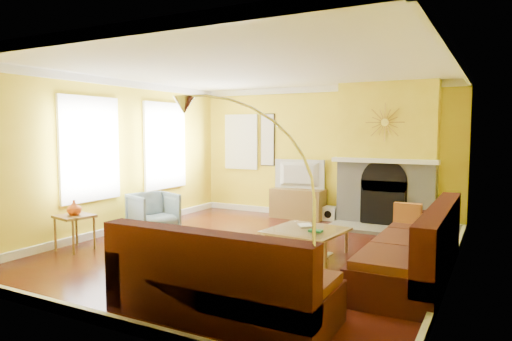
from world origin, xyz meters
The scene contains 27 objects.
floor centered at (0.00, 0.00, -0.01)m, with size 5.50×6.00×0.02m, color #501B11.
ceiling centered at (0.00, 0.00, 2.71)m, with size 5.50×6.00×0.02m, color white.
wall_back centered at (0.00, 3.01, 1.35)m, with size 5.50×0.02×2.70m, color yellow.
wall_front centered at (0.00, -3.01, 1.35)m, with size 5.50×0.02×2.70m, color yellow.
wall_left centered at (-2.76, 0.00, 1.35)m, with size 0.02×6.00×2.70m, color yellow.
wall_right centered at (2.76, 0.00, 1.35)m, with size 0.02×6.00×2.70m, color yellow.
baseboard centered at (0.00, 0.00, 0.06)m, with size 5.50×6.00×0.12m, color white, non-canonical shape.
crown_molding centered at (0.00, 0.00, 2.64)m, with size 5.50×6.00×0.12m, color white, non-canonical shape.
window_left_near centered at (-2.72, 1.30, 1.50)m, with size 0.06×1.22×1.72m, color white.
window_left_far centered at (-2.72, -0.60, 1.50)m, with size 0.06×1.22×1.72m, color white.
window_back centered at (-1.90, 2.96, 1.55)m, with size 0.82×0.06×1.22m, color white.
wall_art centered at (-1.25, 2.97, 1.60)m, with size 0.34×0.04×1.14m, color white.
fireplace centered at (1.35, 2.80, 1.35)m, with size 1.80×0.40×2.70m, color #9B9992, non-canonical shape.
mantel centered at (1.35, 2.56, 1.25)m, with size 1.92×0.22×0.08m, color white.
hearth centered at (1.35, 2.25, 0.03)m, with size 1.80×0.70×0.06m, color #9B9992.
sunburst centered at (1.35, 2.57, 1.95)m, with size 0.70×0.04×0.70m, color olive, non-canonical shape.
rug centered at (-0.07, -0.48, 0.01)m, with size 2.40×1.80×0.02m, color beige.
sectional_sofa centered at (1.28, -0.71, 0.45)m, with size 2.94×3.98×0.90m, color #341110, non-canonical shape.
coffee_table centered at (0.83, 0.10, 0.20)m, with size 1.01×1.01×0.40m, color white, non-canonical shape.
media_console centered at (-0.42, 2.73, 0.30)m, with size 1.09×0.49×0.60m, color olive.
tv centered at (-0.42, 2.73, 0.90)m, with size 1.05×0.14×0.60m, color black.
subwoofer centered at (0.25, 2.81, 0.14)m, with size 0.27×0.27×0.27m, color white.
armchair centered at (-2.22, 0.36, 0.35)m, with size 0.74×0.76×0.69m, color gray.
side_table centered at (-2.37, -1.23, 0.27)m, with size 0.49×0.49×0.53m, color olive, non-canonical shape.
vase centered at (-2.37, -1.23, 0.65)m, with size 0.22×0.22×0.23m, color #C74C16.
book centered at (0.68, 0.20, 0.41)m, with size 0.18×0.25×0.02m, color white.
arc_lamp centered at (1.41, -2.61, 1.05)m, with size 1.34×0.36×2.10m, color silver, non-canonical shape.
Camera 1 is at (3.23, -5.89, 1.80)m, focal length 32.00 mm.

